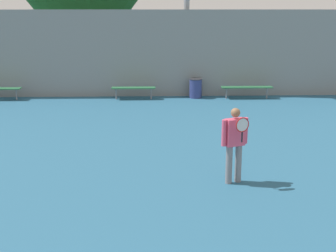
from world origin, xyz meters
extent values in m
cylinder|color=slate|center=(2.61, 7.18, 0.42)|extent=(0.14, 0.14, 0.83)
cylinder|color=slate|center=(2.83, 7.27, 0.42)|extent=(0.14, 0.14, 0.83)
cube|color=#DB4C6B|center=(2.72, 7.23, 1.12)|extent=(0.46, 0.34, 0.57)
cylinder|color=#DB4C6B|center=(2.48, 7.13, 1.13)|extent=(0.10, 0.10, 0.56)
cylinder|color=#DB4C6B|center=(2.96, 7.32, 1.13)|extent=(0.10, 0.10, 0.56)
sphere|color=#8E6647|center=(2.72, 7.23, 1.54)|extent=(0.20, 0.20, 0.20)
cylinder|color=black|center=(2.82, 6.97, 1.09)|extent=(0.03, 0.03, 0.22)
torus|color=red|center=(2.82, 6.97, 1.34)|extent=(0.30, 0.14, 0.31)
cylinder|color=silver|center=(2.82, 6.97, 1.34)|extent=(0.25, 0.10, 0.27)
cube|color=#28663D|center=(4.85, 16.58, 0.47)|extent=(2.08, 0.40, 0.04)
cylinder|color=gray|center=(4.02, 16.58, 0.22)|extent=(0.06, 0.06, 0.45)
cylinder|color=gray|center=(5.68, 16.58, 0.22)|extent=(0.06, 0.06, 0.45)
cylinder|color=gray|center=(-4.49, 16.58, 0.22)|extent=(0.06, 0.06, 0.45)
cube|color=#28663D|center=(0.23, 16.58, 0.47)|extent=(1.77, 0.40, 0.04)
cylinder|color=gray|center=(-0.47, 16.58, 0.22)|extent=(0.06, 0.06, 0.45)
cylinder|color=gray|center=(0.94, 16.58, 0.22)|extent=(0.06, 0.06, 0.45)
cylinder|color=navy|center=(2.77, 16.80, 0.38)|extent=(0.51, 0.51, 0.76)
cylinder|color=#333338|center=(2.77, 16.80, 0.78)|extent=(0.54, 0.54, 0.04)
cube|color=gray|center=(0.00, 17.24, 1.77)|extent=(32.87, 0.06, 3.54)
cylinder|color=brown|center=(-2.38, 21.71, 1.54)|extent=(0.46, 0.46, 3.07)
camera|label=1|loc=(1.01, -2.15, 3.68)|focal=50.00mm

